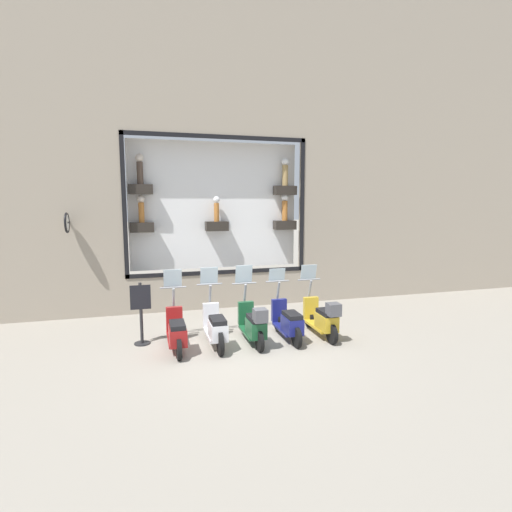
{
  "coord_description": "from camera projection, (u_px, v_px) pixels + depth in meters",
  "views": [
    {
      "loc": [
        -8.26,
        2.12,
        3.2
      ],
      "look_at": [
        1.69,
        -0.67,
        1.8
      ],
      "focal_mm": 28.0,
      "sensor_mm": 36.0,
      "label": 1
    }
  ],
  "objects": [
    {
      "name": "scooter_white_3",
      "position": [
        216.0,
        327.0,
        8.88
      ],
      "size": [
        1.8,
        0.6,
        1.67
      ],
      "color": "black",
      "rests_on": "ground_plane"
    },
    {
      "name": "building_facade",
      "position": [
        216.0,
        134.0,
        11.62
      ],
      "size": [
        1.19,
        36.0,
        10.14
      ],
      "color": "gray",
      "rests_on": "ground_plane"
    },
    {
      "name": "shop_sign_post",
      "position": [
        141.0,
        312.0,
        8.97
      ],
      "size": [
        0.36,
        0.45,
        1.42
      ],
      "color": "#232326",
      "rests_on": "ground_plane"
    },
    {
      "name": "scooter_green_2",
      "position": [
        253.0,
        324.0,
        9.04
      ],
      "size": [
        1.79,
        0.61,
        1.68
      ],
      "color": "black",
      "rests_on": "ground_plane"
    },
    {
      "name": "ground_plane",
      "position": [
        248.0,
        347.0,
        8.88
      ],
      "size": [
        120.0,
        120.0,
        0.0
      ],
      "primitive_type": "plane",
      "color": "gray"
    },
    {
      "name": "scooter_navy_1",
      "position": [
        288.0,
        322.0,
        9.33
      ],
      "size": [
        1.79,
        0.6,
        1.56
      ],
      "color": "black",
      "rests_on": "ground_plane"
    },
    {
      "name": "scooter_red_4",
      "position": [
        177.0,
        332.0,
        8.64
      ],
      "size": [
        1.79,
        0.6,
        1.65
      ],
      "color": "black",
      "rests_on": "ground_plane"
    },
    {
      "name": "scooter_yellow_0",
      "position": [
        323.0,
        318.0,
        9.49
      ],
      "size": [
        1.79,
        0.6,
        1.62
      ],
      "color": "black",
      "rests_on": "ground_plane"
    }
  ]
}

